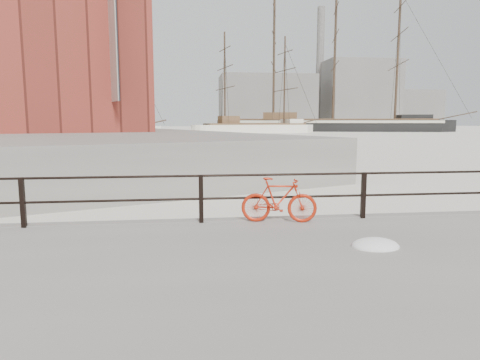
{
  "coord_description": "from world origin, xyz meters",
  "views": [
    {
      "loc": [
        -7.24,
        -8.86,
        2.44
      ],
      "look_at": [
        -5.99,
        1.5,
        1.0
      ],
      "focal_mm": 32.0,
      "sensor_mm": 36.0,
      "label": 1
    }
  ],
  "objects_px": {
    "bicycle": "(279,200)",
    "barque_black": "(333,131)",
    "schooner_mid": "(255,133)",
    "schooner_left": "(98,135)"
  },
  "relations": [
    {
      "from": "bicycle",
      "to": "schooner_mid",
      "type": "distance_m",
      "value": 81.43
    },
    {
      "from": "barque_black",
      "to": "schooner_left",
      "type": "xyz_separation_m",
      "value": [
        -50.93,
        -19.7,
        0.0
      ]
    },
    {
      "from": "schooner_mid",
      "to": "bicycle",
      "type": "bearing_deg",
      "value": -111.13
    },
    {
      "from": "bicycle",
      "to": "schooner_mid",
      "type": "bearing_deg",
      "value": 92.22
    },
    {
      "from": "bicycle",
      "to": "schooner_mid",
      "type": "xyz_separation_m",
      "value": [
        12.12,
        80.52,
        -0.82
      ]
    },
    {
      "from": "bicycle",
      "to": "barque_black",
      "type": "bearing_deg",
      "value": 81.1
    },
    {
      "from": "schooner_mid",
      "to": "schooner_left",
      "type": "bearing_deg",
      "value": -176.79
    },
    {
      "from": "barque_black",
      "to": "schooner_left",
      "type": "relative_size",
      "value": 2.63
    },
    {
      "from": "schooner_mid",
      "to": "schooner_left",
      "type": "xyz_separation_m",
      "value": [
        -30.28,
        -8.56,
        0.0
      ]
    },
    {
      "from": "barque_black",
      "to": "schooner_mid",
      "type": "height_order",
      "value": "barque_black"
    }
  ]
}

